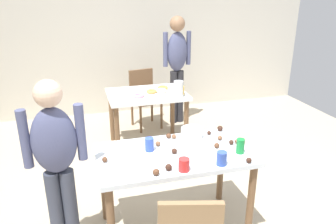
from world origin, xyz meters
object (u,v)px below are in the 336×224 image
(mixing_bowl, at_px, (192,133))
(pitcher_far, at_px, (178,89))
(soda_can, at_px, (240,146))
(dining_table_far, at_px, (147,101))
(person_adult_far, at_px, (177,60))
(person_girl_near, at_px, (56,156))
(dining_table_near, at_px, (174,164))
(chair_far_table, at_px, (144,95))

(mixing_bowl, height_order, pitcher_far, pitcher_far)
(pitcher_far, bearing_deg, soda_can, -88.73)
(dining_table_far, height_order, person_adult_far, person_adult_far)
(person_girl_near, height_order, person_adult_far, person_adult_far)
(dining_table_far, bearing_deg, mixing_bowl, -85.99)
(dining_table_near, height_order, person_adult_far, person_adult_far)
(person_adult_far, xyz_separation_m, soda_can, (-0.25, -2.55, -0.19))
(soda_can, bearing_deg, pitcher_far, 91.27)
(chair_far_table, bearing_deg, dining_table_far, -98.64)
(person_girl_near, bearing_deg, dining_table_far, 58.28)
(person_girl_near, xyz_separation_m, pitcher_far, (1.39, 1.42, -0.00))
(dining_table_near, relative_size, soda_can, 10.31)
(dining_table_far, bearing_deg, soda_can, -78.27)
(dining_table_far, relative_size, chair_far_table, 1.15)
(dining_table_far, xyz_separation_m, chair_far_table, (0.11, 0.72, -0.14))
(dining_table_near, xyz_separation_m, chair_far_table, (0.24, 2.40, -0.15))
(dining_table_near, xyz_separation_m, pitcher_far, (0.48, 1.41, 0.20))
(dining_table_far, height_order, mixing_bowl, mixing_bowl)
(dining_table_far, xyz_separation_m, person_girl_near, (-1.04, -1.69, 0.22))
(dining_table_near, relative_size, person_adult_far, 0.76)
(dining_table_far, height_order, person_girl_near, person_girl_near)
(dining_table_near, relative_size, chair_far_table, 1.45)
(soda_can, bearing_deg, chair_far_table, 96.03)
(chair_far_table, relative_size, pitcher_far, 4.34)
(dining_table_far, bearing_deg, chair_far_table, 81.36)
(dining_table_far, height_order, chair_far_table, chair_far_table)
(soda_can, xyz_separation_m, pitcher_far, (-0.03, 1.56, 0.04))
(chair_far_table, distance_m, person_girl_near, 2.69)
(person_girl_near, bearing_deg, mixing_bowl, 12.28)
(soda_can, bearing_deg, person_adult_far, 84.39)
(dining_table_far, distance_m, soda_can, 1.87)
(person_girl_near, height_order, pitcher_far, person_girl_near)
(soda_can, relative_size, pitcher_far, 0.61)
(dining_table_far, distance_m, person_adult_far, 1.02)
(person_adult_far, relative_size, soda_can, 13.51)
(dining_table_near, height_order, chair_far_table, chair_far_table)
(mixing_bowl, bearing_deg, soda_can, -54.36)
(dining_table_near, distance_m, person_adult_far, 2.54)
(person_girl_near, bearing_deg, pitcher_far, 45.71)
(dining_table_near, bearing_deg, mixing_bowl, 45.53)
(person_girl_near, distance_m, soda_can, 1.43)
(person_girl_near, bearing_deg, person_adult_far, 55.20)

